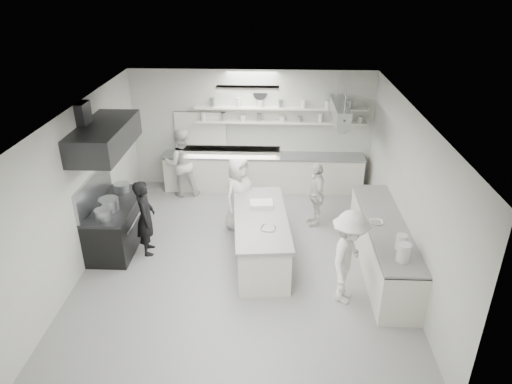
{
  "coord_description": "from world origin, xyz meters",
  "views": [
    {
      "loc": [
        0.57,
        -7.71,
        5.22
      ],
      "look_at": [
        0.22,
        0.6,
        1.17
      ],
      "focal_mm": 32.71,
      "sensor_mm": 36.0,
      "label": 1
    }
  ],
  "objects_px": {
    "right_counter": "(383,247)",
    "cook_back": "(182,163)",
    "stove": "(117,226)",
    "prep_island": "(261,239)",
    "back_counter": "(263,173)",
    "cook_stove": "(145,218)"
  },
  "relations": [
    {
      "from": "stove",
      "to": "right_counter",
      "type": "xyz_separation_m",
      "value": [
        5.25,
        -0.6,
        0.02
      ]
    },
    {
      "from": "stove",
      "to": "back_counter",
      "type": "xyz_separation_m",
      "value": [
        2.9,
        2.8,
        0.01
      ]
    },
    {
      "from": "prep_island",
      "to": "cook_stove",
      "type": "relative_size",
      "value": 1.57
    },
    {
      "from": "cook_back",
      "to": "right_counter",
      "type": "bearing_deg",
      "value": 133.88
    },
    {
      "from": "back_counter",
      "to": "stove",
      "type": "bearing_deg",
      "value": -136.01
    },
    {
      "from": "back_counter",
      "to": "cook_stove",
      "type": "distance_m",
      "value": 3.77
    },
    {
      "from": "prep_island",
      "to": "right_counter",
      "type": "bearing_deg",
      "value": -10.75
    },
    {
      "from": "back_counter",
      "to": "right_counter",
      "type": "bearing_deg",
      "value": -55.35
    },
    {
      "from": "right_counter",
      "to": "cook_back",
      "type": "height_order",
      "value": "cook_back"
    },
    {
      "from": "back_counter",
      "to": "prep_island",
      "type": "xyz_separation_m",
      "value": [
        0.04,
        -3.19,
        -0.01
      ]
    },
    {
      "from": "right_counter",
      "to": "cook_back",
      "type": "relative_size",
      "value": 1.93
    },
    {
      "from": "cook_back",
      "to": "stove",
      "type": "bearing_deg",
      "value": 58.16
    },
    {
      "from": "back_counter",
      "to": "cook_stove",
      "type": "bearing_deg",
      "value": -126.31
    },
    {
      "from": "stove",
      "to": "prep_island",
      "type": "bearing_deg",
      "value": -7.51
    },
    {
      "from": "stove",
      "to": "cook_back",
      "type": "relative_size",
      "value": 1.05
    },
    {
      "from": "stove",
      "to": "cook_back",
      "type": "height_order",
      "value": "cook_back"
    },
    {
      "from": "stove",
      "to": "prep_island",
      "type": "distance_m",
      "value": 2.96
    },
    {
      "from": "prep_island",
      "to": "cook_back",
      "type": "height_order",
      "value": "cook_back"
    },
    {
      "from": "stove",
      "to": "back_counter",
      "type": "bearing_deg",
      "value": 43.99
    },
    {
      "from": "prep_island",
      "to": "stove",
      "type": "bearing_deg",
      "value": 167.0
    },
    {
      "from": "back_counter",
      "to": "cook_stove",
      "type": "height_order",
      "value": "cook_stove"
    },
    {
      "from": "stove",
      "to": "cook_stove",
      "type": "distance_m",
      "value": 0.78
    }
  ]
}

